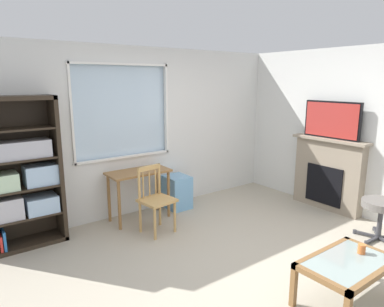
{
  "coord_description": "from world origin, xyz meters",
  "views": [
    {
      "loc": [
        -2.52,
        -2.44,
        2.02
      ],
      "look_at": [
        0.0,
        0.98,
        1.11
      ],
      "focal_mm": 31.96,
      "sensor_mm": 36.0,
      "label": 1
    }
  ],
  "objects_px": {
    "wooden_chair": "(155,199)",
    "coffee_table": "(347,267)",
    "bookshelf": "(21,178)",
    "sippy_cup": "(362,249)",
    "tv": "(332,120)",
    "fireplace": "(328,174)",
    "desk_under_window": "(139,180)",
    "plastic_drawer_unit": "(177,192)"
  },
  "relations": [
    {
      "from": "coffee_table",
      "to": "plastic_drawer_unit",
      "type": "bearing_deg",
      "value": 87.9
    },
    {
      "from": "tv",
      "to": "sippy_cup",
      "type": "bearing_deg",
      "value": -139.9
    },
    {
      "from": "desk_under_window",
      "to": "plastic_drawer_unit",
      "type": "height_order",
      "value": "desk_under_window"
    },
    {
      "from": "desk_under_window",
      "to": "tv",
      "type": "bearing_deg",
      "value": -28.0
    },
    {
      "from": "wooden_chair",
      "to": "fireplace",
      "type": "height_order",
      "value": "fireplace"
    },
    {
      "from": "desk_under_window",
      "to": "plastic_drawer_unit",
      "type": "xyz_separation_m",
      "value": [
        0.7,
        0.05,
        -0.34
      ]
    },
    {
      "from": "tv",
      "to": "bookshelf",
      "type": "bearing_deg",
      "value": 160.1
    },
    {
      "from": "fireplace",
      "to": "desk_under_window",
      "type": "bearing_deg",
      "value": 152.17
    },
    {
      "from": "bookshelf",
      "to": "coffee_table",
      "type": "xyz_separation_m",
      "value": [
        2.12,
        -2.99,
        -0.52
      ]
    },
    {
      "from": "plastic_drawer_unit",
      "to": "wooden_chair",
      "type": "bearing_deg",
      "value": -142.2
    },
    {
      "from": "plastic_drawer_unit",
      "to": "tv",
      "type": "height_order",
      "value": "tv"
    },
    {
      "from": "plastic_drawer_unit",
      "to": "tv",
      "type": "bearing_deg",
      "value": -37.04
    },
    {
      "from": "wooden_chair",
      "to": "plastic_drawer_unit",
      "type": "relative_size",
      "value": 1.71
    },
    {
      "from": "tv",
      "to": "coffee_table",
      "type": "distance_m",
      "value": 2.72
    },
    {
      "from": "wooden_chair",
      "to": "coffee_table",
      "type": "height_order",
      "value": "wooden_chair"
    },
    {
      "from": "coffee_table",
      "to": "bookshelf",
      "type": "bearing_deg",
      "value": 125.32
    },
    {
      "from": "wooden_chair",
      "to": "desk_under_window",
      "type": "bearing_deg",
      "value": 87.22
    },
    {
      "from": "bookshelf",
      "to": "tv",
      "type": "height_order",
      "value": "bookshelf"
    },
    {
      "from": "plastic_drawer_unit",
      "to": "coffee_table",
      "type": "relative_size",
      "value": 0.58
    },
    {
      "from": "tv",
      "to": "wooden_chair",
      "type": "bearing_deg",
      "value": 161.69
    },
    {
      "from": "fireplace",
      "to": "coffee_table",
      "type": "xyz_separation_m",
      "value": [
        -2.03,
        -1.5,
        -0.22
      ]
    },
    {
      "from": "fireplace",
      "to": "sippy_cup",
      "type": "distance_m",
      "value": 2.34
    },
    {
      "from": "bookshelf",
      "to": "tv",
      "type": "xyz_separation_m",
      "value": [
        4.13,
        -1.49,
        0.56
      ]
    },
    {
      "from": "desk_under_window",
      "to": "plastic_drawer_unit",
      "type": "relative_size",
      "value": 1.7
    },
    {
      "from": "wooden_chair",
      "to": "tv",
      "type": "distance_m",
      "value": 2.93
    },
    {
      "from": "desk_under_window",
      "to": "sippy_cup",
      "type": "bearing_deg",
      "value": -74.04
    },
    {
      "from": "bookshelf",
      "to": "plastic_drawer_unit",
      "type": "bearing_deg",
      "value": -1.56
    },
    {
      "from": "sippy_cup",
      "to": "tv",
      "type": "bearing_deg",
      "value": 40.1
    },
    {
      "from": "wooden_chair",
      "to": "tv",
      "type": "relative_size",
      "value": 0.99
    },
    {
      "from": "wooden_chair",
      "to": "fireplace",
      "type": "xyz_separation_m",
      "value": [
        2.65,
        -0.87,
        0.11
      ]
    },
    {
      "from": "tv",
      "to": "sippy_cup",
      "type": "distance_m",
      "value": 2.52
    },
    {
      "from": "bookshelf",
      "to": "fireplace",
      "type": "relative_size",
      "value": 1.52
    },
    {
      "from": "desk_under_window",
      "to": "tv",
      "type": "height_order",
      "value": "tv"
    },
    {
      "from": "bookshelf",
      "to": "wooden_chair",
      "type": "distance_m",
      "value": 1.68
    },
    {
      "from": "bookshelf",
      "to": "sippy_cup",
      "type": "relative_size",
      "value": 20.51
    },
    {
      "from": "bookshelf",
      "to": "plastic_drawer_unit",
      "type": "height_order",
      "value": "bookshelf"
    },
    {
      "from": "fireplace",
      "to": "tv",
      "type": "height_order",
      "value": "tv"
    },
    {
      "from": "fireplace",
      "to": "sippy_cup",
      "type": "xyz_separation_m",
      "value": [
        -1.8,
        -1.5,
        -0.11
      ]
    },
    {
      "from": "bookshelf",
      "to": "wooden_chair",
      "type": "bearing_deg",
      "value": -22.61
    },
    {
      "from": "bookshelf",
      "to": "tv",
      "type": "relative_size",
      "value": 2.03
    },
    {
      "from": "desk_under_window",
      "to": "sippy_cup",
      "type": "xyz_separation_m",
      "value": [
        0.82,
        -2.88,
        -0.14
      ]
    },
    {
      "from": "wooden_chair",
      "to": "coffee_table",
      "type": "xyz_separation_m",
      "value": [
        0.62,
        -2.37,
        -0.11
      ]
    }
  ]
}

